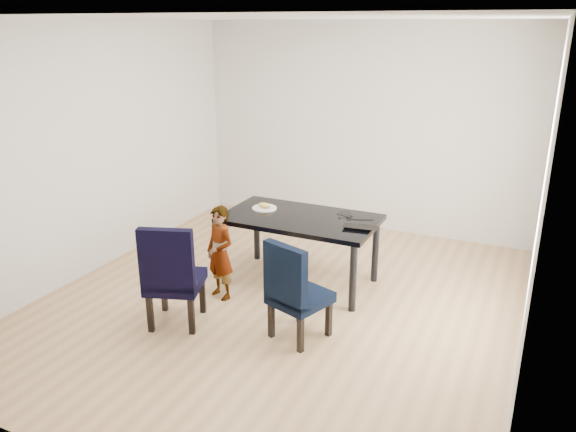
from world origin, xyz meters
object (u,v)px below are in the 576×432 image
at_px(dining_table, 300,250).
at_px(laptop, 362,226).
at_px(child, 220,253).
at_px(chair_right, 300,289).
at_px(chair_left, 175,273).
at_px(plate, 264,208).

height_order(dining_table, laptop, laptop).
relative_size(dining_table, laptop, 4.66).
xyz_separation_m(dining_table, child, (-0.59, -0.65, 0.11)).
relative_size(dining_table, child, 1.66).
bearing_deg(dining_table, chair_right, -65.93).
height_order(child, laptop, child).
distance_m(dining_table, chair_left, 1.44).
bearing_deg(child, plate, 99.79).
xyz_separation_m(chair_left, plate, (0.23, 1.34, 0.26)).
xyz_separation_m(chair_left, laptop, (1.37, 1.22, 0.26)).
distance_m(plate, laptop, 1.14).
distance_m(chair_right, child, 1.10).
bearing_deg(child, dining_table, 67.82).
relative_size(chair_right, plate, 3.43).
height_order(chair_right, child, child).
relative_size(dining_table, plate, 5.93).
xyz_separation_m(dining_table, chair_right, (0.45, -1.01, 0.09)).
relative_size(chair_right, child, 0.96).
bearing_deg(chair_right, dining_table, 132.97).
xyz_separation_m(dining_table, chair_left, (-0.69, -1.26, 0.13)).
bearing_deg(plate, laptop, -5.65).
relative_size(chair_left, plate, 3.71).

